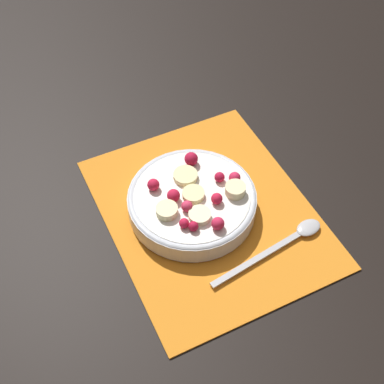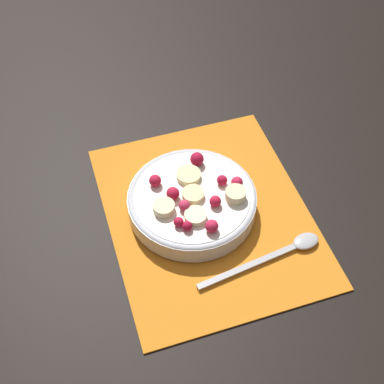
% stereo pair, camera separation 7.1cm
% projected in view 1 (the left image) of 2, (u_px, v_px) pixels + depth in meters
% --- Properties ---
extents(ground_plane, '(3.00, 3.00, 0.00)m').
position_uv_depth(ground_plane, '(208.00, 213.00, 0.83)').
color(ground_plane, black).
extents(placemat, '(0.38, 0.30, 0.01)m').
position_uv_depth(placemat, '(208.00, 212.00, 0.83)').
color(placemat, orange).
rests_on(placemat, ground_plane).
extents(fruit_bowl, '(0.20, 0.20, 0.06)m').
position_uv_depth(fruit_bowl, '(192.00, 200.00, 0.81)').
color(fruit_bowl, silver).
rests_on(fruit_bowl, placemat).
extents(spoon, '(0.04, 0.20, 0.01)m').
position_uv_depth(spoon, '(289.00, 240.00, 0.79)').
color(spoon, '#B2B2B7').
rests_on(spoon, placemat).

